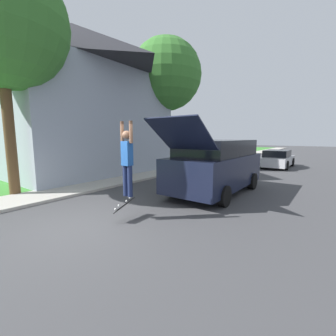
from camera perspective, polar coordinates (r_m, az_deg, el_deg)
ground_plane at (r=6.17m, az=-20.23°, el=-13.36°), size 120.00×120.00×0.00m
lawn at (r=15.90m, az=-18.03°, el=-0.25°), size 10.00×80.00×0.08m
sidewalk at (r=12.60m, az=-6.33°, el=-1.91°), size 1.80×80.00×0.10m
house at (r=15.81m, az=-22.48°, el=16.47°), size 9.17×9.63×8.87m
lawn_tree_far at (r=16.34m, az=-0.48°, el=22.51°), size 4.74×4.74×8.62m
suv_parked at (r=8.94m, az=12.16°, el=0.74°), size 2.20×5.56×2.74m
car_down_street at (r=18.14m, az=25.95°, el=2.07°), size 1.88×4.18×1.24m
skateboarder at (r=5.86m, az=-10.34°, el=2.48°), size 0.41×0.23×1.94m
skateboard at (r=6.14m, az=-11.04°, el=-9.17°), size 0.31×0.75×0.33m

